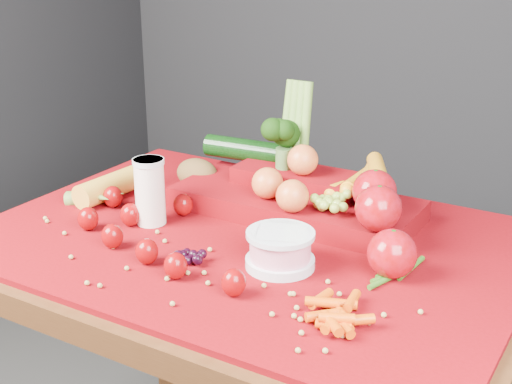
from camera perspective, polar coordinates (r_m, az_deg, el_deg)
The scene contains 12 objects.
table at distance 1.46m, azimuth -0.40°, elevation -7.39°, with size 1.10×0.80×0.75m.
red_cloth at distance 1.42m, azimuth -0.41°, elevation -3.80°, with size 1.05×0.75×0.01m, color #6D030A.
milk_glass at distance 1.47m, azimuth -8.50°, elevation 0.23°, with size 0.06×0.06×0.14m.
yogurt_bowl at distance 1.28m, azimuth 1.96°, elevation -4.52°, with size 0.13×0.13×0.07m.
strawberry_scatter at distance 1.40m, azimuth -8.84°, elevation -3.03°, with size 0.48×0.28×0.05m.
dark_grape_cluster at distance 1.31m, azimuth -5.32°, elevation -5.21°, with size 0.06×0.05×0.03m, color black, non-canonical shape.
soybean_scatter at distance 1.27m, azimuth -5.14°, elevation -6.56°, with size 0.84×0.24×0.01m, color #AE974B, non-canonical shape.
corn_ear at distance 1.61m, azimuth -12.33°, elevation -0.11°, with size 0.19×0.24×0.06m.
potato at distance 1.67m, azimuth -4.72°, elevation 1.48°, with size 0.10×0.08×0.07m, color #4F391D.
baby_carrot_pile at distance 1.14m, azimuth 6.36°, elevation -9.37°, with size 0.17×0.17×0.03m, color #CF4707, non-canonical shape.
green_bean_pile at distance 1.29m, azimuth 11.50°, elevation -6.40°, with size 0.14×0.12×0.01m, color #2C6216, non-canonical shape.
produce_mound at distance 1.49m, azimuth 4.33°, elevation 0.11°, with size 0.60×0.36×0.27m.
Camera 1 is at (0.67, -1.11, 1.34)m, focal length 50.00 mm.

